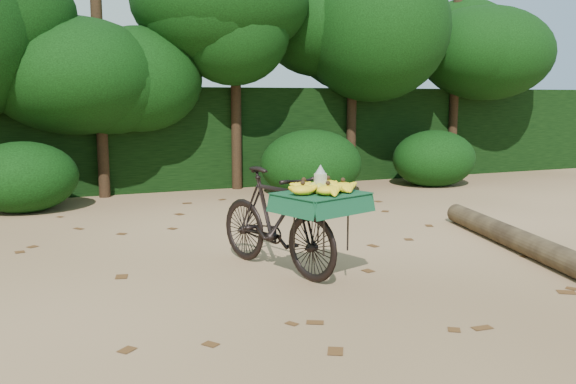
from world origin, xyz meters
name	(u,v)px	position (x,y,z in m)	size (l,w,h in m)	color
ground	(356,266)	(0.00, 0.00, 0.00)	(80.00, 80.00, 0.00)	tan
vendor_bicycle	(277,219)	(-0.76, 0.13, 0.50)	(1.09, 1.79, 0.97)	black
fallen_log	(522,242)	(1.86, -0.22, 0.12)	(0.24, 0.24, 3.29)	brown
hedge_backdrop	(195,136)	(0.00, 6.30, 0.90)	(26.00, 1.80, 1.80)	black
tree_row	(168,75)	(-0.65, 5.50, 2.00)	(14.50, 2.00, 4.00)	black
bush_clumps	(256,170)	(0.50, 4.30, 0.45)	(8.80, 1.70, 0.90)	black
leaf_litter	(326,250)	(0.00, 0.65, 0.01)	(7.00, 7.30, 0.01)	#533116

